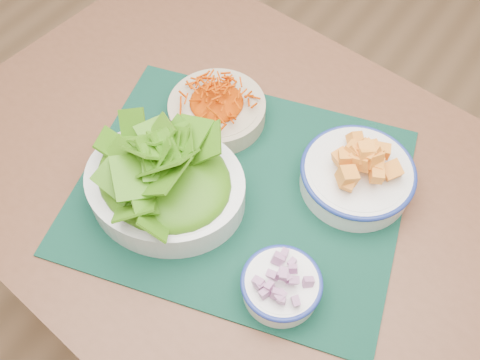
# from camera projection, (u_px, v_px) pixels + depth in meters

# --- Properties ---
(ground) EXTENTS (4.00, 4.00, 0.00)m
(ground) POSITION_uv_depth(u_px,v_px,m) (232.00, 246.00, 1.73)
(ground) COLOR #A5784F
(ground) RESTS_ON ground
(table) EXTENTS (1.27, 0.90, 0.75)m
(table) POSITION_uv_depth(u_px,v_px,m) (254.00, 213.00, 1.04)
(table) COLOR brown
(table) RESTS_ON ground
(placemat) EXTENTS (0.67, 0.61, 0.00)m
(placemat) POSITION_uv_depth(u_px,v_px,m) (240.00, 190.00, 0.95)
(placemat) COLOR black
(placemat) RESTS_ON table
(carrot_bowl) EXTENTS (0.23, 0.23, 0.07)m
(carrot_bowl) POSITION_uv_depth(u_px,v_px,m) (217.00, 107.00, 1.02)
(carrot_bowl) COLOR #BAAA8A
(carrot_bowl) RESTS_ON placemat
(squash_bowl) EXTENTS (0.24, 0.24, 0.10)m
(squash_bowl) POSITION_uv_depth(u_px,v_px,m) (359.00, 170.00, 0.92)
(squash_bowl) COLOR white
(squash_bowl) RESTS_ON placemat
(lettuce_bowl) EXTENTS (0.33, 0.30, 0.12)m
(lettuce_bowl) POSITION_uv_depth(u_px,v_px,m) (164.00, 179.00, 0.90)
(lettuce_bowl) COLOR white
(lettuce_bowl) RESTS_ON placemat
(onion_bowl) EXTENTS (0.15, 0.15, 0.06)m
(onion_bowl) POSITION_uv_depth(u_px,v_px,m) (281.00, 284.00, 0.82)
(onion_bowl) COLOR white
(onion_bowl) RESTS_ON placemat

